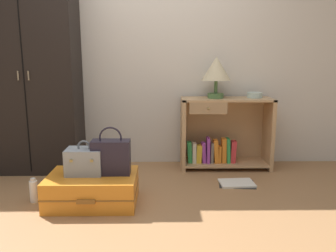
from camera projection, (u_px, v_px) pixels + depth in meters
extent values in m
plane|color=#9E7047|center=(131.00, 220.00, 2.59)|extent=(9.00, 9.00, 0.00)
cube|color=beige|center=(141.00, 47.00, 3.80)|extent=(6.40, 0.10, 2.60)
cube|color=black|center=(32.00, 74.00, 3.55)|extent=(0.93, 0.45, 2.04)
cube|color=black|center=(24.00, 76.00, 3.33)|extent=(0.01, 0.01, 1.94)
cylinder|color=gray|center=(18.00, 76.00, 3.32)|extent=(0.01, 0.01, 0.09)
cylinder|color=gray|center=(28.00, 76.00, 3.32)|extent=(0.01, 0.01, 0.09)
cube|color=tan|center=(183.00, 133.00, 3.74)|extent=(0.04, 0.36, 0.77)
cube|color=tan|center=(268.00, 133.00, 3.75)|extent=(0.04, 0.36, 0.77)
cube|color=tan|center=(227.00, 99.00, 3.67)|extent=(0.97, 0.36, 0.02)
cube|color=tan|center=(225.00, 162.00, 3.81)|extent=(0.89, 0.36, 0.02)
cube|color=tan|center=(223.00, 130.00, 3.91)|extent=(0.89, 0.01, 0.75)
cube|color=#A68259|center=(208.00, 108.00, 3.52)|extent=(0.39, 0.02, 0.12)
sphere|color=#9E844C|center=(209.00, 108.00, 3.50)|extent=(0.02, 0.02, 0.02)
cube|color=green|center=(190.00, 152.00, 3.75)|extent=(0.06, 0.08, 0.23)
cube|color=beige|center=(194.00, 153.00, 3.75)|extent=(0.04, 0.11, 0.22)
cube|color=gold|center=(199.00, 154.00, 3.76)|extent=(0.06, 0.10, 0.20)
cube|color=purple|center=(204.00, 152.00, 3.75)|extent=(0.05, 0.09, 0.23)
cube|color=purple|center=(208.00, 150.00, 3.75)|extent=(0.03, 0.13, 0.28)
cube|color=#726659|center=(212.00, 152.00, 3.75)|extent=(0.03, 0.10, 0.22)
cube|color=orange|center=(216.00, 151.00, 3.75)|extent=(0.06, 0.10, 0.26)
cube|color=orange|center=(220.00, 154.00, 3.76)|extent=(0.03, 0.10, 0.19)
cube|color=orange|center=(224.00, 150.00, 3.75)|extent=(0.05, 0.09, 0.27)
cube|color=green|center=(228.00, 150.00, 3.75)|extent=(0.04, 0.11, 0.27)
cube|color=red|center=(233.00, 152.00, 3.76)|extent=(0.06, 0.10, 0.24)
cylinder|color=#4C7542|center=(216.00, 96.00, 3.67)|extent=(0.17, 0.17, 0.05)
cylinder|color=#4C7542|center=(216.00, 87.00, 3.65)|extent=(0.04, 0.04, 0.14)
cone|color=beige|center=(216.00, 68.00, 3.62)|extent=(0.31, 0.31, 0.24)
cylinder|color=silver|center=(255.00, 95.00, 3.70)|extent=(0.16, 0.16, 0.06)
cube|color=orange|center=(93.00, 189.00, 2.87)|extent=(0.72, 0.50, 0.25)
cube|color=brown|center=(93.00, 189.00, 2.87)|extent=(0.73, 0.50, 0.01)
cube|color=brown|center=(86.00, 202.00, 2.61)|extent=(0.14, 0.02, 0.03)
cube|color=#8E99A3|center=(85.00, 161.00, 2.85)|extent=(0.29, 0.20, 0.21)
torus|color=slate|center=(84.00, 147.00, 2.82)|extent=(0.11, 0.02, 0.11)
cube|color=tan|center=(71.00, 161.00, 2.73)|extent=(0.02, 0.01, 0.02)
cube|color=tan|center=(92.00, 161.00, 2.73)|extent=(0.02, 0.01, 0.02)
cube|color=#231E2D|center=(111.00, 157.00, 2.84)|extent=(0.31, 0.14, 0.28)
torus|color=#231E2D|center=(110.00, 138.00, 2.81)|extent=(0.19, 0.01, 0.19)
cylinder|color=white|center=(34.00, 191.00, 2.89)|extent=(0.07, 0.07, 0.18)
cylinder|color=silver|center=(33.00, 180.00, 2.87)|extent=(0.04, 0.04, 0.02)
cube|color=white|center=(237.00, 183.00, 3.31)|extent=(0.34, 0.25, 0.02)
cube|color=black|center=(237.00, 184.00, 3.31)|extent=(0.36, 0.28, 0.01)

